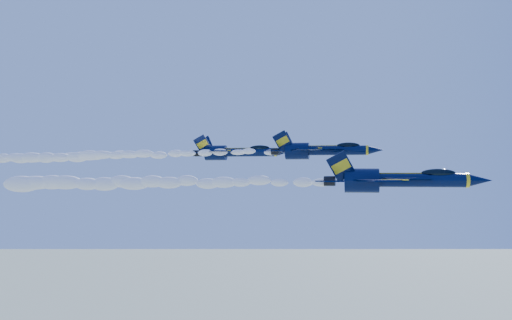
# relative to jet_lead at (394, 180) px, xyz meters

# --- Properties ---
(jet_lead) EXTENTS (19.42, 15.93, 7.22)m
(jet_lead) POSITION_rel_jet_lead_xyz_m (0.00, 0.00, 0.00)
(jet_lead) COLOR black
(smoke_trail_jet_lead) EXTENTS (44.32, 2.32, 2.09)m
(smoke_trail_jet_lead) POSITION_rel_jet_lead_xyz_m (-30.46, -0.00, -0.46)
(smoke_trail_jet_lead) COLOR white
(jet_second) EXTENTS (16.16, 13.26, 6.01)m
(jet_second) POSITION_rel_jet_lead_xyz_m (-9.89, 10.90, 4.18)
(jet_second) COLOR black
(smoke_trail_jet_second) EXTENTS (44.32, 1.93, 1.74)m
(smoke_trail_jet_second) POSITION_rel_jet_lead_xyz_m (-38.96, 10.90, 3.76)
(smoke_trail_jet_second) COLOR white
(jet_third) EXTENTS (15.66, 12.84, 5.82)m
(jet_third) POSITION_rel_jet_lead_xyz_m (-23.63, 14.81, 4.20)
(jet_third) COLOR black
(smoke_trail_jet_third) EXTENTS (44.32, 1.87, 1.68)m
(smoke_trail_jet_third) POSITION_rel_jet_lead_xyz_m (-52.48, 14.81, 3.78)
(smoke_trail_jet_third) COLOR white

